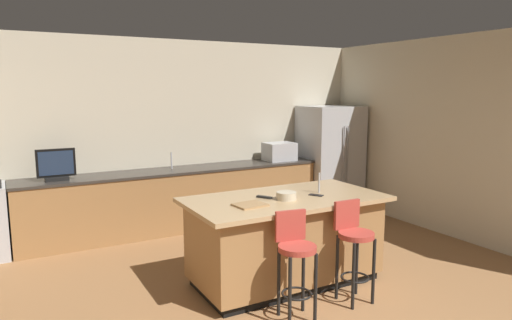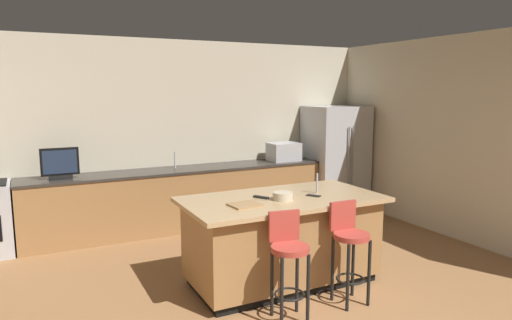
% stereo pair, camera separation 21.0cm
% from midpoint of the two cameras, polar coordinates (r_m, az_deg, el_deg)
% --- Properties ---
extents(wall_back, '(6.77, 0.12, 2.77)m').
position_cam_midpoint_polar(wall_back, '(7.11, -8.77, 3.32)').
color(wall_back, beige).
rests_on(wall_back, ground_plane).
extents(wall_right, '(0.12, 5.20, 2.77)m').
position_cam_midpoint_polar(wall_right, '(6.93, 24.24, 2.51)').
color(wall_right, beige).
rests_on(wall_right, ground_plane).
extents(counter_back, '(4.40, 0.62, 0.89)m').
position_cam_midpoint_polar(counter_back, '(6.88, -8.26, -4.75)').
color(counter_back, '#9E7042').
rests_on(counter_back, ground_plane).
extents(kitchen_island, '(2.08, 1.09, 0.93)m').
position_cam_midpoint_polar(kitchen_island, '(4.95, 4.46, -9.74)').
color(kitchen_island, black).
rests_on(kitchen_island, ground_plane).
extents(refrigerator, '(0.95, 0.82, 1.76)m').
position_cam_midpoint_polar(refrigerator, '(7.96, 10.50, 0.21)').
color(refrigerator, '#B7BABF').
rests_on(refrigerator, ground_plane).
extents(microwave, '(0.48, 0.36, 0.29)m').
position_cam_midpoint_polar(microwave, '(7.48, 4.25, 1.02)').
color(microwave, '#B7BABF').
rests_on(microwave, counter_back).
extents(tv_monitor, '(0.47, 0.16, 0.41)m').
position_cam_midpoint_polar(tv_monitor, '(6.39, -22.21, -0.55)').
color(tv_monitor, black).
rests_on(tv_monitor, counter_back).
extents(sink_faucet_back, '(0.02, 0.02, 0.24)m').
position_cam_midpoint_polar(sink_faucet_back, '(6.84, -9.14, 0.00)').
color(sink_faucet_back, '#B2B2B7').
rests_on(sink_faucet_back, counter_back).
extents(sink_faucet_island, '(0.02, 0.02, 0.22)m').
position_cam_midpoint_polar(sink_faucet_island, '(5.04, 8.74, -2.87)').
color(sink_faucet_island, '#B2B2B7').
rests_on(sink_faucet_island, kitchen_island).
extents(bar_stool_left, '(0.34, 0.36, 0.97)m').
position_cam_midpoint_polar(bar_stool_left, '(4.18, 5.51, -11.80)').
color(bar_stool_left, '#B23D33').
rests_on(bar_stool_left, ground_plane).
extents(bar_stool_right, '(0.34, 0.34, 0.98)m').
position_cam_midpoint_polar(bar_stool_right, '(4.58, 12.76, -10.05)').
color(bar_stool_right, '#B23D33').
rests_on(bar_stool_right, ground_plane).
extents(fruit_bowl, '(0.20, 0.20, 0.08)m').
position_cam_midpoint_polar(fruit_bowl, '(4.72, 4.61, -4.47)').
color(fruit_bowl, beige).
rests_on(fruit_bowl, kitchen_island).
extents(cell_phone, '(0.14, 0.16, 0.01)m').
position_cam_midpoint_polar(cell_phone, '(4.93, 8.33, -4.38)').
color(cell_phone, black).
rests_on(cell_phone, kitchen_island).
extents(tv_remote, '(0.13, 0.17, 0.02)m').
position_cam_midpoint_polar(tv_remote, '(4.78, 1.89, -4.63)').
color(tv_remote, black).
rests_on(tv_remote, kitchen_island).
extents(cutting_board, '(0.32, 0.27, 0.02)m').
position_cam_midpoint_polar(cutting_board, '(4.48, 0.01, -5.56)').
color(cutting_board, '#A87F51').
rests_on(cutting_board, kitchen_island).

